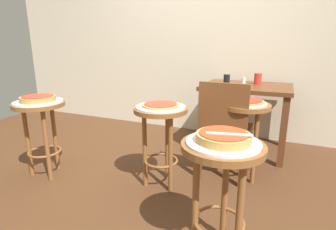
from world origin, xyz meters
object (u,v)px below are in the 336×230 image
(stool_foreground, at_px, (221,174))
(serving_plate_foreground, at_px, (223,143))
(serving_plate_rear, at_px, (245,103))
(wooden_chair, at_px, (225,126))
(pizza_foreground, at_px, (223,137))
(dining_table, at_px, (246,96))
(pizza_rear, at_px, (245,101))
(serving_plate_middle, at_px, (38,102))
(stool_rear, at_px, (244,123))
(stool_middle, at_px, (41,121))
(pizza_leftside, at_px, (161,105))
(pizza_middle, at_px, (38,98))
(serving_plate_leftside, at_px, (161,107))
(stool_leftside, at_px, (161,128))
(condiment_shaker, at_px, (244,81))
(pizza_server_knife, at_px, (229,134))
(cup_far_edge, at_px, (258,79))
(cup_near_edge, at_px, (227,80))

(stool_foreground, relative_size, serving_plate_foreground, 1.80)
(serving_plate_rear, height_order, wooden_chair, wooden_chair)
(pizza_foreground, relative_size, dining_table, 0.30)
(pizza_rear, bearing_deg, serving_plate_middle, -157.75)
(stool_rear, distance_m, pizza_rear, 0.19)
(serving_plate_rear, relative_size, dining_table, 0.39)
(stool_middle, relative_size, serving_plate_rear, 1.91)
(stool_foreground, relative_size, pizza_foreground, 2.44)
(serving_plate_middle, bearing_deg, pizza_leftside, 13.56)
(pizza_middle, relative_size, serving_plate_leftside, 0.73)
(stool_leftside, bearing_deg, serving_plate_leftside, 26.57)
(serving_plate_foreground, bearing_deg, condiment_shaker, 95.19)
(pizza_middle, xyz_separation_m, dining_table, (1.52, 1.32, -0.10))
(serving_plate_middle, height_order, pizza_server_knife, pizza_server_knife)
(pizza_foreground, bearing_deg, pizza_leftside, 137.06)
(pizza_foreground, bearing_deg, pizza_rear, 91.98)
(serving_plate_middle, relative_size, serving_plate_rear, 1.13)
(pizza_middle, height_order, pizza_rear, pizza_middle)
(wooden_chair, bearing_deg, cup_far_edge, 78.88)
(serving_plate_leftside, distance_m, condiment_shaker, 1.15)
(stool_foreground, relative_size, condiment_shaker, 8.26)
(pizza_leftside, bearing_deg, condiment_shaker, 66.09)
(stool_middle, relative_size, condiment_shaker, 8.26)
(pizza_middle, bearing_deg, pizza_server_knife, -11.60)
(pizza_foreground, distance_m, dining_table, 1.65)
(serving_plate_foreground, xyz_separation_m, pizza_leftside, (-0.61, 0.57, 0.02))
(serving_plate_foreground, distance_m, pizza_middle, 1.67)
(pizza_foreground, bearing_deg, serving_plate_rear, 91.98)
(stool_rear, height_order, cup_near_edge, cup_near_edge)
(dining_table, bearing_deg, stool_foreground, -86.11)
(cup_far_edge, bearing_deg, serving_plate_rear, -91.31)
(stool_leftside, bearing_deg, pizza_server_knife, -42.56)
(pizza_rear, bearing_deg, pizza_middle, -157.75)
(serving_plate_leftside, height_order, condiment_shaker, condiment_shaker)
(dining_table, xyz_separation_m, pizza_server_knife, (0.14, -1.66, 0.12))
(stool_foreground, bearing_deg, serving_plate_middle, 168.87)
(stool_foreground, height_order, serving_plate_leftside, serving_plate_leftside)
(serving_plate_middle, xyz_separation_m, pizza_middle, (-0.00, 0.00, 0.03))
(serving_plate_foreground, height_order, pizza_server_knife, pizza_server_knife)
(stool_rear, bearing_deg, stool_middle, -157.75)
(stool_leftside, bearing_deg, pizza_leftside, 26.57)
(pizza_rear, xyz_separation_m, pizza_server_knife, (0.06, -1.00, 0.04))
(pizza_middle, relative_size, pizza_server_knife, 1.28)
(serving_plate_foreground, relative_size, cup_far_edge, 3.11)
(stool_foreground, height_order, pizza_foreground, pizza_foreground)
(condiment_shaker, bearing_deg, stool_rear, -79.98)
(pizza_middle, height_order, cup_far_edge, cup_far_edge)
(stool_foreground, xyz_separation_m, stool_leftside, (-0.61, 0.57, 0.00))
(stool_middle, distance_m, stool_rear, 1.73)
(serving_plate_middle, distance_m, pizza_leftside, 1.05)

